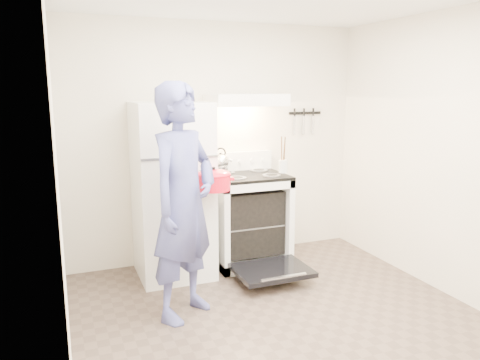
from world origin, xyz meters
name	(u,v)px	position (x,y,z in m)	size (l,w,h in m)	color
floor	(294,331)	(0.00, 0.00, 0.00)	(3.60, 3.60, 0.00)	brown
back_wall	(217,143)	(0.00, 1.80, 1.25)	(3.20, 0.02, 2.50)	beige
refrigerator	(172,191)	(-0.58, 1.45, 0.85)	(0.70, 0.70, 1.70)	white
stove_body	(248,220)	(0.23, 1.48, 0.46)	(0.76, 0.65, 0.92)	white
cooktop	(248,176)	(0.23, 1.48, 0.94)	(0.76, 0.65, 0.03)	black
backsplash	(238,161)	(0.23, 1.76, 1.05)	(0.76, 0.07, 0.20)	white
oven_door	(272,270)	(0.23, 0.88, 0.12)	(0.70, 0.54, 0.04)	black
oven_rack	(248,222)	(0.23, 1.48, 0.44)	(0.60, 0.52, 0.01)	gray
range_hood	(246,100)	(0.23, 1.55, 1.71)	(0.76, 0.50, 0.12)	white
knife_strip	(305,113)	(1.05, 1.79, 1.55)	(0.40, 0.02, 0.03)	black
pizza_stone	(245,221)	(0.19, 1.47, 0.45)	(0.29, 0.29, 0.02)	#94714A
tea_kettle	(221,160)	(-0.01, 1.66, 1.08)	(0.22, 0.18, 0.27)	#BAB9BE
utensil_jar	(283,166)	(0.54, 1.30, 1.05)	(0.09, 0.09, 0.13)	silver
person	(184,203)	(-0.69, 0.58, 0.94)	(0.69, 0.45, 1.88)	navy
dutch_oven	(214,182)	(-0.32, 0.95, 1.01)	(0.37, 0.30, 0.24)	red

